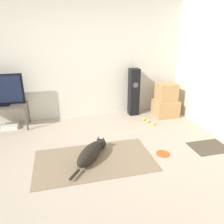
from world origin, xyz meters
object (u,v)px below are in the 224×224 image
at_px(frisbee, 163,154).
at_px(tennis_ball_by_boxes, 144,119).
at_px(cardboard_box_upper, 166,92).
at_px(tennis_ball_near_speaker, 148,121).
at_px(floor_speaker, 134,92).
at_px(cardboard_box_lower, 165,108).
at_px(tennis_ball_loose_on_carpet, 154,124).
at_px(game_console, 10,126).
at_px(dog, 91,152).
at_px(tv_stand, 1,108).

height_order(frisbee, tennis_ball_by_boxes, tennis_ball_by_boxes).
xyz_separation_m(cardboard_box_upper, tennis_ball_near_speaker, (-0.55, -0.30, -0.55)).
distance_m(floor_speaker, tennis_ball_by_boxes, 0.69).
bearing_deg(cardboard_box_lower, tennis_ball_loose_on_carpet, -137.59).
bearing_deg(floor_speaker, game_console, -177.17).
bearing_deg(cardboard_box_lower, dog, -144.28).
distance_m(tennis_ball_by_boxes, tennis_ball_loose_on_carpet, 0.32).
bearing_deg(cardboard_box_lower, cardboard_box_upper, 93.09).
distance_m(floor_speaker, tv_stand, 2.89).
distance_m(tennis_ball_near_speaker, game_console, 2.96).
relative_size(frisbee, tennis_ball_loose_on_carpet, 3.26).
bearing_deg(dog, frisbee, -6.38).
relative_size(cardboard_box_upper, tennis_ball_near_speaker, 6.65).
distance_m(cardboard_box_lower, tennis_ball_loose_on_carpet, 0.69).
height_order(dog, tennis_ball_loose_on_carpet, dog).
height_order(tennis_ball_near_speaker, tennis_ball_loose_on_carpet, same).
distance_m(cardboard_box_lower, floor_speaker, 0.84).
distance_m(tennis_ball_by_boxes, game_console, 2.89).
height_order(cardboard_box_upper, tennis_ball_near_speaker, cardboard_box_upper).
height_order(frisbee, floor_speaker, floor_speaker).
distance_m(frisbee, tennis_ball_loose_on_carpet, 1.17).
bearing_deg(floor_speaker, frisbee, -93.88).
height_order(cardboard_box_lower, cardboard_box_upper, cardboard_box_upper).
xyz_separation_m(tennis_ball_near_speaker, tennis_ball_loose_on_carpet, (0.06, -0.17, 0.00)).
relative_size(cardboard_box_upper, tennis_ball_by_boxes, 6.65).
relative_size(dog, cardboard_box_lower, 1.63).
bearing_deg(cardboard_box_upper, cardboard_box_lower, -86.91).
xyz_separation_m(tv_stand, tennis_ball_by_boxes, (2.98, -0.33, -0.41)).
xyz_separation_m(cardboard_box_upper, tennis_ball_loose_on_carpet, (-0.49, -0.47, -0.55)).
height_order(dog, tv_stand, tv_stand).
relative_size(tennis_ball_near_speaker, game_console, 0.21).
distance_m(dog, cardboard_box_upper, 2.52).
distance_m(frisbee, tv_stand, 3.29).
xyz_separation_m(cardboard_box_lower, game_console, (-3.47, 0.16, -0.15)).
height_order(frisbee, tennis_ball_loose_on_carpet, tennis_ball_loose_on_carpet).
bearing_deg(tennis_ball_by_boxes, floor_speaker, 102.53).
relative_size(cardboard_box_lower, floor_speaker, 0.49).
bearing_deg(dog, game_console, 132.70).
xyz_separation_m(cardboard_box_upper, floor_speaker, (-0.70, 0.27, -0.03)).
height_order(frisbee, tennis_ball_near_speaker, tennis_ball_near_speaker).
bearing_deg(game_console, cardboard_box_lower, -2.56).
bearing_deg(tennis_ball_loose_on_carpet, dog, -146.75).
bearing_deg(tennis_ball_near_speaker, frisbee, -102.19).
height_order(cardboard_box_upper, tennis_ball_by_boxes, cardboard_box_upper).
height_order(dog, frisbee, dog).
bearing_deg(frisbee, cardboard_box_lower, 62.19).
bearing_deg(game_console, tennis_ball_loose_on_carpet, -11.48).
relative_size(dog, tennis_ball_near_speaker, 13.33).
relative_size(floor_speaker, tennis_ball_loose_on_carpet, 16.79).
bearing_deg(frisbee, dog, 173.62).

